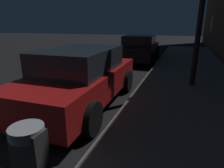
# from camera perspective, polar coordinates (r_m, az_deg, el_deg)

# --- Properties ---
(car_red) EXTENTS (2.03, 4.27, 1.43)m
(car_red) POSITION_cam_1_polar(r_m,az_deg,el_deg) (4.92, -9.17, 2.11)
(car_red) COLOR maroon
(car_red) RESTS_ON ground
(car_black) EXTENTS (2.21, 4.58, 1.43)m
(car_black) POSITION_cam_1_polar(r_m,az_deg,el_deg) (11.32, 8.20, 10.60)
(car_black) COLOR black
(car_black) RESTS_ON ground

